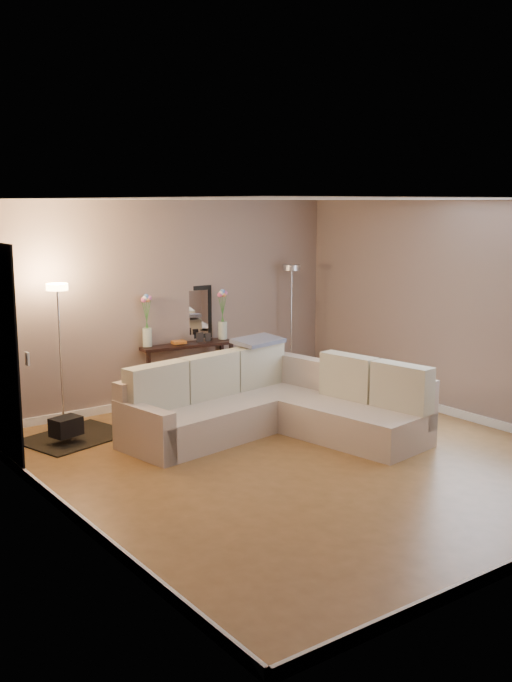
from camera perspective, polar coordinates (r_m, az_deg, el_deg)
floor at (r=7.82m, az=3.48°, el=-8.85°), size 5.00×5.50×0.01m
ceiling at (r=7.39m, az=3.71°, el=10.63°), size 5.00×5.50×0.01m
wall_back at (r=9.76m, az=-6.78°, el=2.84°), size 5.00×0.02×2.60m
wall_left at (r=6.23m, az=-14.51°, el=-1.71°), size 0.02×5.50×2.60m
wall_right at (r=9.28m, az=15.64°, el=2.14°), size 0.02×5.50×2.60m
baseboard_back at (r=9.98m, az=-6.56°, el=-4.31°), size 5.00×0.03×0.10m
baseboard_left at (r=6.61m, az=-13.81°, el=-12.34°), size 0.03×5.50×0.10m
baseboard_right at (r=9.52m, az=15.18°, el=-5.34°), size 0.03×5.50×0.10m
switch_plate at (r=7.05m, az=-16.80°, el=-1.28°), size 0.02×0.08×0.12m
sectional_sofa at (r=8.54m, az=1.06°, el=-4.86°), size 2.84×2.49×0.88m
throw_blanket at (r=9.13m, az=0.18°, el=0.03°), size 0.69×0.49×0.08m
console_table at (r=9.86m, az=-5.63°, el=-2.15°), size 1.29×0.47×0.77m
leaning_mirror at (r=9.91m, az=-5.69°, el=2.07°), size 0.89×0.13×0.70m
table_decor at (r=9.79m, az=-5.20°, el=0.03°), size 0.53×0.14×0.13m
flower_vase_left at (r=9.57m, az=-8.19°, el=1.25°), size 0.15×0.13×0.66m
flower_vase_right at (r=10.01m, az=-2.52°, el=1.75°), size 0.15×0.13×0.66m
floor_lamp_lit at (r=8.74m, az=-14.57°, el=0.97°), size 0.29×0.29×1.68m
floor_lamp_unlit at (r=10.59m, az=2.67°, el=3.02°), size 0.28×0.28×1.72m
charcoal_rug at (r=8.71m, az=-13.42°, el=-7.02°), size 1.28×1.09×0.01m
black_bag at (r=8.47m, az=-14.08°, el=-6.24°), size 0.36×0.29×0.20m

